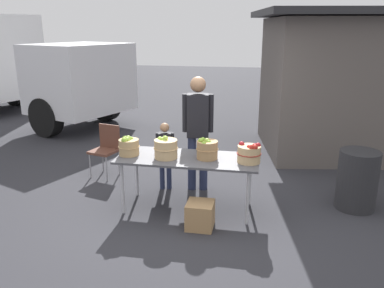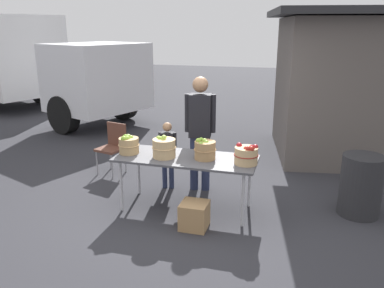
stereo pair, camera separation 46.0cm
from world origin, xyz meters
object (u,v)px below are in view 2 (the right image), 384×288
(folding_chair, at_px, (113,144))
(apple_basket_green_2, at_px, (205,150))
(vendor_adult, at_px, (200,125))
(trash_barrel, at_px, (361,185))
(apple_basket_red_0, at_px, (246,155))
(box_truck, at_px, (17,60))
(child_customer, at_px, (168,150))
(apple_basket_green_0, at_px, (129,145))
(market_table, at_px, (186,160))
(apple_basket_green_1, at_px, (164,147))
(produce_crate, at_px, (194,215))

(folding_chair, bearing_deg, apple_basket_green_2, -13.92)
(vendor_adult, height_order, trash_barrel, vendor_adult)
(apple_basket_red_0, distance_m, box_truck, 9.25)
(vendor_adult, distance_m, child_customer, 0.64)
(folding_chair, bearing_deg, apple_basket_green_0, -38.58)
(market_table, bearing_deg, folding_chair, 147.60)
(apple_basket_red_0, xyz_separation_m, trash_barrel, (1.47, 0.51, -0.46))
(apple_basket_green_0, distance_m, apple_basket_red_0, 1.63)
(folding_chair, relative_size, trash_barrel, 1.04)
(apple_basket_green_2, distance_m, box_truck, 8.77)
(apple_basket_green_2, height_order, child_customer, child_customer)
(apple_basket_green_1, bearing_deg, produce_crate, -38.47)
(apple_basket_green_2, bearing_deg, market_table, -179.02)
(apple_basket_green_1, bearing_deg, apple_basket_red_0, 1.24)
(apple_basket_green_0, relative_size, produce_crate, 0.87)
(apple_basket_green_1, bearing_deg, child_customer, 105.57)
(apple_basket_red_0, bearing_deg, child_customer, 152.82)
(market_table, xyz_separation_m, produce_crate, (0.26, -0.50, -0.54))
(produce_crate, bearing_deg, apple_basket_green_0, 156.82)
(market_table, bearing_deg, produce_crate, -62.87)
(box_truck, height_order, produce_crate, box_truck)
(market_table, xyz_separation_m, box_truck, (-6.78, 5.21, 0.78))
(apple_basket_green_2, distance_m, folding_chair, 2.15)
(apple_basket_red_0, height_order, produce_crate, apple_basket_red_0)
(child_customer, xyz_separation_m, trash_barrel, (2.76, -0.16, -0.21))
(apple_basket_green_2, xyz_separation_m, vendor_adult, (-0.25, 0.70, 0.15))
(child_customer, relative_size, box_truck, 0.13)
(box_truck, height_order, folding_chair, box_truck)
(apple_basket_green_2, distance_m, trash_barrel, 2.13)
(vendor_adult, relative_size, trash_barrel, 2.11)
(market_table, relative_size, apple_basket_green_0, 6.51)
(trash_barrel, bearing_deg, apple_basket_green_1, -168.35)
(market_table, height_order, trash_barrel, trash_barrel)
(market_table, height_order, box_truck, box_truck)
(market_table, relative_size, folding_chair, 2.21)
(apple_basket_green_1, distance_m, apple_basket_green_2, 0.55)
(apple_basket_green_1, xyz_separation_m, folding_chair, (-1.32, 1.09, -0.38))
(apple_basket_green_0, distance_m, trash_barrel, 3.17)
(vendor_adult, relative_size, child_customer, 1.65)
(apple_basket_green_2, xyz_separation_m, folding_chair, (-1.86, 1.01, -0.37))
(apple_basket_green_2, relative_size, produce_crate, 0.89)
(child_customer, bearing_deg, folding_chair, -28.27)
(market_table, bearing_deg, trash_barrel, 11.44)
(apple_basket_green_0, bearing_deg, box_truck, 138.62)
(vendor_adult, bearing_deg, folding_chair, -19.10)
(box_truck, bearing_deg, market_table, -16.09)
(market_table, xyz_separation_m, apple_basket_green_0, (-0.81, -0.04, 0.17))
(vendor_adult, bearing_deg, apple_basket_green_2, 101.52)
(apple_basket_green_0, bearing_deg, apple_basket_green_1, -2.90)
(apple_basket_red_0, distance_m, produce_crate, 1.01)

